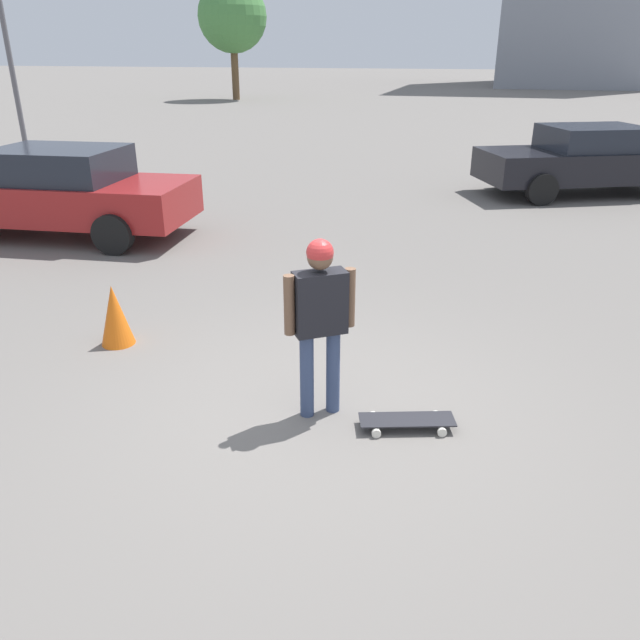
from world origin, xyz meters
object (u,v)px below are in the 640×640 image
at_px(skateboard, 407,421).
at_px(car_parked_far, 587,159).
at_px(traffic_cone, 115,315).
at_px(car_parked_near, 58,191).
at_px(person, 320,310).

relative_size(skateboard, car_parked_far, 0.17).
bearing_deg(traffic_cone, car_parked_near, 132.35).
xyz_separation_m(person, car_parked_near, (-5.74, 4.35, -0.22)).
bearing_deg(person, skateboard, -37.95).
bearing_deg(car_parked_near, traffic_cone, 126.83).
relative_size(car_parked_far, traffic_cone, 7.21).
distance_m(car_parked_near, traffic_cone, 4.86).
relative_size(person, skateboard, 1.89).
distance_m(car_parked_far, traffic_cone, 11.05).
distance_m(person, traffic_cone, 2.67).
height_order(person, car_parked_far, person).
xyz_separation_m(person, car_parked_far, (3.19, 10.25, -0.22)).
relative_size(car_parked_near, traffic_cone, 6.95).
xyz_separation_m(car_parked_far, traffic_cone, (-5.66, -9.47, -0.42)).
distance_m(skateboard, car_parked_far, 10.60).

